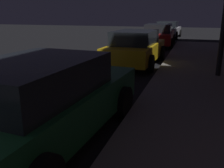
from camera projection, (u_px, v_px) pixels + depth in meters
car_green at (42, 100)px, 4.12m from camera, size 2.29×4.54×1.43m
car_yellow_cab at (136, 48)px, 10.46m from camera, size 2.07×4.37×1.43m
car_red at (158, 35)px, 16.61m from camera, size 2.23×4.67×1.43m
car_silver at (168, 30)px, 21.96m from camera, size 2.19×4.47×1.43m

